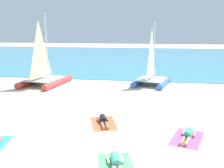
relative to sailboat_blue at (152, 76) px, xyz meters
name	(u,v)px	position (x,y,z in m)	size (l,w,h in m)	color
ground_plane	(121,88)	(-2.26, -1.40, -0.74)	(120.00, 120.00, 0.00)	beige
ocean_water	(139,57)	(-2.26, 21.14, -0.72)	(120.00, 40.00, 0.05)	teal
sailboat_blue	(152,76)	(0.00, 0.00, 0.00)	(3.27, 4.29, 5.00)	blue
sailboat_red	(44,75)	(-8.37, -1.47, 0.08)	(3.22, 4.56, 5.56)	#CC3838
towel_center_left	(104,123)	(-2.12, -9.01, -0.74)	(1.10, 1.90, 0.01)	#EA5933
sunbather_center_left	(103,120)	(-2.14, -8.94, -0.61)	(0.85, 1.54, 0.30)	black
towel_center_right	(116,167)	(-0.96, -12.74, -0.74)	(1.10, 1.90, 0.01)	#4CB266
sunbather_center_right	(116,162)	(-0.98, -12.68, -0.61)	(0.80, 1.55, 0.30)	#3FB28C
towel_rightmost	(187,138)	(1.54, -10.09, -0.74)	(1.10, 1.90, 0.01)	#D84C99
sunbather_rightmost	(188,135)	(1.56, -10.03, -0.61)	(0.84, 1.54, 0.30)	#3FB28C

